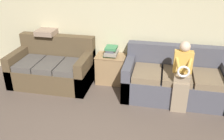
% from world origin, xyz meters
% --- Properties ---
extents(wall_back, '(7.20, 0.06, 2.55)m').
position_xyz_m(wall_back, '(0.00, 2.92, 1.27)').
color(wall_back, beige).
rests_on(wall_back, ground_plane).
extents(couch_main, '(1.90, 0.93, 0.90)m').
position_xyz_m(couch_main, '(1.06, 2.37, 0.32)').
color(couch_main, '#4C4C56').
rests_on(couch_main, ground_plane).
extents(couch_side, '(1.59, 0.94, 0.93)m').
position_xyz_m(couch_side, '(-1.38, 2.41, 0.32)').
color(couch_side, brown).
rests_on(couch_side, ground_plane).
extents(child_left_seated, '(0.31, 0.38, 1.19)m').
position_xyz_m(child_left_seated, '(1.12, 1.99, 0.65)').
color(child_left_seated, gray).
rests_on(child_left_seated, ground_plane).
extents(side_shelf, '(0.60, 0.42, 0.59)m').
position_xyz_m(side_shelf, '(-0.22, 2.66, 0.30)').
color(side_shelf, '#9E7A51').
rests_on(side_shelf, ground_plane).
extents(book_stack, '(0.27, 0.32, 0.19)m').
position_xyz_m(book_stack, '(-0.22, 2.66, 0.68)').
color(book_stack, '#3D8451').
rests_on(book_stack, side_shelf).
extents(throw_pillow, '(0.39, 0.39, 0.10)m').
position_xyz_m(throw_pillow, '(-1.60, 2.73, 0.98)').
color(throw_pillow, gray).
rests_on(throw_pillow, couch_side).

